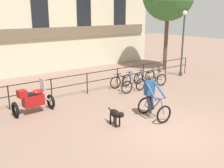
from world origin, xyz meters
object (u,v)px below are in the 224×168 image
dog (116,114)px  parked_bicycle_far_end (156,77)px  parked_motorcycle (33,100)px  parked_bicycle_mid_left (133,82)px  parked_bicycle_mid_right (145,79)px  cyclist_with_bike (152,98)px  parked_bicycle_near_lamp (121,84)px  street_lamp (183,40)px

dog → parked_bicycle_far_end: parked_bicycle_far_end is taller
parked_motorcycle → parked_bicycle_mid_left: (5.51, 0.26, -0.20)m
parked_bicycle_mid_right → parked_bicycle_far_end: bearing=-179.7°
cyclist_with_bike → parked_bicycle_near_lamp: bearing=75.2°
parked_bicycle_mid_right → street_lamp: (3.47, 0.39, 1.90)m
parked_motorcycle → parked_bicycle_near_lamp: (4.68, 0.26, -0.20)m
parked_motorcycle → parked_bicycle_far_end: size_ratio=1.38×
dog → parked_bicycle_mid_right: bearing=38.7°
parked_bicycle_near_lamp → parked_bicycle_far_end: bearing=-175.4°
parked_bicycle_near_lamp → parked_bicycle_mid_left: same height
parked_bicycle_mid_right → street_lamp: bearing=-173.3°
parked_bicycle_mid_left → parked_bicycle_mid_right: 0.83m
parked_motorcycle → parked_bicycle_far_end: parked_motorcycle is taller
dog → parked_bicycle_far_end: size_ratio=0.80×
dog → parked_bicycle_mid_left: parked_bicycle_mid_left is taller
street_lamp → parked_motorcycle: bearing=-176.2°
street_lamp → parked_bicycle_far_end: bearing=-171.7°
parked_motorcycle → parked_bicycle_mid_right: (6.34, 0.26, -0.20)m
parked_motorcycle → parked_bicycle_mid_right: bearing=-90.9°
parked_bicycle_near_lamp → parked_motorcycle: bearing=7.8°
parked_bicycle_mid_right → parked_bicycle_far_end: size_ratio=0.94×
cyclist_with_bike → street_lamp: street_lamp is taller
parked_bicycle_mid_left → street_lamp: street_lamp is taller
dog → parked_bicycle_mid_right: parked_bicycle_mid_right is taller
parked_bicycle_near_lamp → parked_bicycle_far_end: 2.49m
parked_bicycle_mid_left → parked_bicycle_mid_right: same height
cyclist_with_bike → parked_motorcycle: bearing=142.8°
parked_bicycle_mid_left → parked_motorcycle: bearing=-0.9°
parked_bicycle_near_lamp → parked_bicycle_mid_right: (1.66, -0.00, 0.00)m
parked_bicycle_near_lamp → parked_bicycle_mid_right: size_ratio=1.04×
cyclist_with_bike → dog: 1.64m
dog → parked_bicycle_mid_left: (3.61, 3.23, -0.09)m
parked_bicycle_far_end → parked_bicycle_near_lamp: bearing=7.7°
parked_bicycle_mid_right → parked_bicycle_near_lamp: bearing=0.3°
parked_bicycle_near_lamp → parked_bicycle_far_end: (2.49, 0.00, 0.00)m
parked_bicycle_mid_right → street_lamp: size_ratio=0.28×
parked_bicycle_mid_left → street_lamp: (4.30, 0.39, 1.90)m
parked_bicycle_mid_left → parked_bicycle_far_end: same height
cyclist_with_bike → street_lamp: bearing=35.2°
parked_bicycle_far_end → street_lamp: (2.65, 0.39, 1.90)m
dog → parked_bicycle_near_lamp: (2.78, 3.23, -0.09)m
parked_motorcycle → parked_bicycle_far_end: 7.18m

